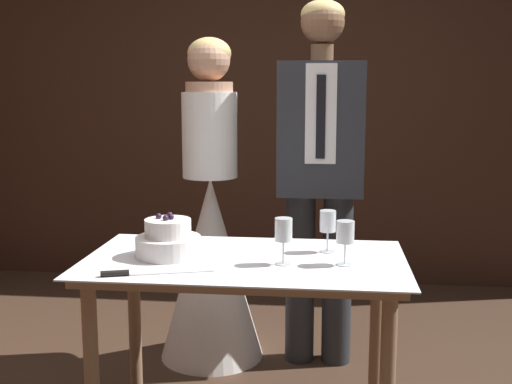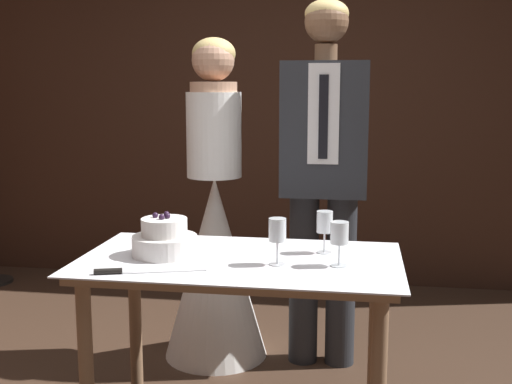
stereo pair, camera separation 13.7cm
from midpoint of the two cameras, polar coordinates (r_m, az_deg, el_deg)
wall_back at (r=4.67m, az=3.61°, el=8.86°), size 5.42×0.12×2.76m
cake_table at (r=2.55m, az=0.14°, el=-8.11°), size 1.26×0.72×0.75m
tiered_cake at (r=2.58m, az=-6.60°, el=-4.22°), size 0.26×0.26×0.17m
cake_knife at (r=2.36m, az=-9.63°, el=-6.98°), size 0.39×0.14×0.02m
wine_glass_near at (r=2.41m, az=3.55°, el=-3.62°), size 0.07×0.07×0.18m
wine_glass_middle at (r=2.42m, az=9.05°, el=-3.83°), size 0.07×0.07×0.17m
wine_glass_far at (r=2.60m, az=7.63°, el=-2.86°), size 0.07×0.07×0.17m
bride at (r=3.35m, az=-2.49°, el=-4.51°), size 0.54×0.54×1.66m
groom at (r=3.21m, az=7.29°, el=2.45°), size 0.42×0.25×1.83m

